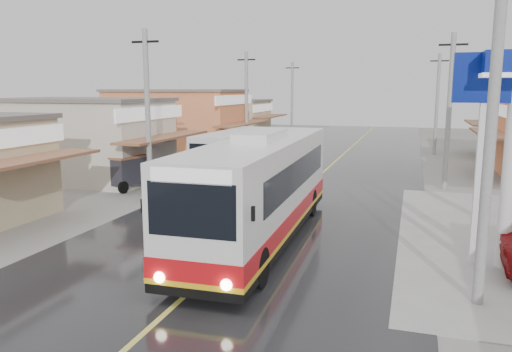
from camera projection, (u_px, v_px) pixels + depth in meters
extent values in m
plane|color=slate|center=(212.00, 273.00, 14.25)|extent=(120.00, 120.00, 0.00)
cube|color=black|center=(313.00, 182.00, 28.34)|extent=(12.00, 90.00, 0.02)
cube|color=#D8CC4C|center=(313.00, 181.00, 28.34)|extent=(0.15, 90.00, 0.01)
cylinder|color=white|center=(483.00, 151.00, 19.87)|extent=(0.44, 0.44, 5.50)
cylinder|color=white|center=(510.00, 176.00, 14.23)|extent=(0.44, 0.44, 5.50)
cube|color=white|center=(480.00, 166.00, 14.42)|extent=(0.25, 0.25, 6.00)
cube|color=navy|center=(487.00, 78.00, 14.00)|extent=(1.80, 0.30, 1.40)
cube|color=silver|center=(261.00, 183.00, 17.07)|extent=(2.77, 11.96, 2.93)
cube|color=black|center=(261.00, 227.00, 17.33)|extent=(2.79, 11.98, 0.30)
cube|color=red|center=(261.00, 213.00, 17.25)|extent=(2.81, 12.00, 0.55)
cube|color=yellow|center=(261.00, 222.00, 17.31)|extent=(2.82, 12.01, 0.14)
cube|color=black|center=(265.00, 171.00, 17.48)|extent=(2.75, 9.48, 0.99)
cube|color=black|center=(192.00, 210.00, 11.41)|extent=(2.18, 0.17, 1.29)
cube|color=black|center=(296.00, 150.00, 22.58)|extent=(2.18, 0.17, 1.09)
cube|color=white|center=(191.00, 176.00, 11.27)|extent=(1.98, 0.17, 0.35)
cube|color=silver|center=(261.00, 136.00, 16.79)|extent=(1.26, 3.00, 0.30)
cylinder|color=black|center=(182.00, 260.00, 13.67)|extent=(0.37, 1.10, 1.09)
cylinder|color=black|center=(258.00, 267.00, 13.08)|extent=(0.37, 1.10, 1.09)
cylinder|color=black|center=(260.00, 199.00, 21.18)|extent=(0.37, 1.10, 1.09)
cylinder|color=black|center=(311.00, 203.00, 20.59)|extent=(0.37, 1.10, 1.09)
sphere|color=#FFF2CC|center=(160.00, 277.00, 11.86)|extent=(0.28, 0.28, 0.28)
sphere|color=#FFF2CC|center=(226.00, 285.00, 11.40)|extent=(0.28, 0.28, 0.28)
cube|color=black|center=(143.00, 206.00, 12.03)|extent=(0.08, 0.08, 0.35)
cube|color=black|center=(253.00, 214.00, 11.28)|extent=(0.08, 0.08, 0.35)
cube|color=silver|center=(236.00, 151.00, 29.42)|extent=(2.50, 8.28, 2.28)
cube|color=navy|center=(236.00, 164.00, 29.55)|extent=(2.54, 8.32, 0.91)
cube|color=black|center=(236.00, 145.00, 29.36)|extent=(2.49, 6.91, 0.82)
cube|color=black|center=(206.00, 153.00, 25.60)|extent=(1.89, 0.19, 1.00)
cylinder|color=black|center=(200.00, 177.00, 27.23)|extent=(0.31, 0.92, 0.91)
cylinder|color=black|center=(233.00, 179.00, 26.58)|extent=(0.31, 0.92, 0.91)
cylinder|color=black|center=(239.00, 162.00, 32.64)|extent=(0.31, 0.92, 0.91)
cylinder|color=black|center=(267.00, 164.00, 31.99)|extent=(0.31, 0.92, 0.91)
imported|color=black|center=(214.00, 191.00, 23.42)|extent=(1.16, 1.99, 0.99)
imported|color=#297D44|center=(212.00, 176.00, 23.09)|extent=(0.69, 0.55, 1.64)
cube|color=#26262D|center=(127.00, 170.00, 26.10)|extent=(1.81, 2.35, 1.36)
cube|color=brown|center=(127.00, 157.00, 25.98)|extent=(1.87, 2.41, 0.10)
cylinder|color=black|center=(107.00, 184.00, 25.97)|extent=(0.33, 0.65, 0.63)
cylinder|color=black|center=(128.00, 180.00, 27.21)|extent=(0.33, 0.65, 0.63)
cylinder|color=black|center=(123.00, 187.00, 25.10)|extent=(0.27, 0.64, 0.63)
torus|color=black|center=(156.00, 198.00, 23.44)|extent=(0.96, 0.96, 0.25)
torus|color=black|center=(156.00, 193.00, 23.40)|extent=(0.96, 0.96, 0.25)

